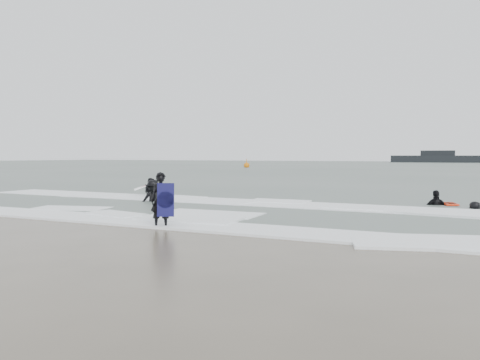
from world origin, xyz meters
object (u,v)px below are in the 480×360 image
at_px(surfer_right_near, 436,206).
at_px(buoy, 247,165).
at_px(surfer_centre, 161,228).
at_px(surfer_right_far, 475,210).
at_px(surfer_wading, 151,197).
at_px(surfer_breaker, 153,203).
at_px(vessel_horizon, 438,158).

relative_size(surfer_right_near, buoy, 1.10).
xyz_separation_m(surfer_centre, surfer_right_far, (8.28, 9.08, 0.00)).
distance_m(surfer_wading, surfer_right_near, 13.37).
bearing_deg(surfer_breaker, surfer_right_near, -14.57).
distance_m(surfer_breaker, buoy, 60.03).
xyz_separation_m(surfer_breaker, surfer_right_far, (12.88, 3.28, 0.00)).
xyz_separation_m(surfer_wading, surfer_breaker, (1.78, -2.18, 0.00)).
relative_size(surfer_wading, surfer_breaker, 0.81).
bearing_deg(surfer_wading, surfer_centre, 136.22).
height_order(surfer_breaker, vessel_horizon, vessel_horizon).
height_order(buoy, vessel_horizon, vessel_horizon).
height_order(surfer_right_far, vessel_horizon, vessel_horizon).
xyz_separation_m(surfer_wading, surfer_right_near, (13.23, 1.89, 0.00)).
distance_m(surfer_wading, surfer_breaker, 2.82).
bearing_deg(buoy, surfer_right_near, -57.29).
bearing_deg(vessel_horizon, surfer_wading, -92.59).
relative_size(surfer_wading, buoy, 0.93).
distance_m(surfer_wading, vessel_horizon, 132.32).
xyz_separation_m(surfer_centre, vessel_horizon, (-0.42, 140.16, 1.34)).
xyz_separation_m(surfer_centre, buoy, (-26.44, 61.71, 0.42)).
height_order(surfer_wading, surfer_right_near, surfer_right_near).
xyz_separation_m(surfer_centre, surfer_right_near, (6.85, 9.88, 0.00)).
height_order(surfer_right_near, buoy, buoy).
xyz_separation_m(surfer_breaker, surfer_right_near, (11.46, 4.08, 0.00)).
xyz_separation_m(surfer_wading, surfer_right_far, (14.66, 1.09, 0.00)).
bearing_deg(surfer_right_near, buoy, -77.88).
xyz_separation_m(surfer_right_near, surfer_right_far, (1.43, -0.80, 0.00)).
bearing_deg(vessel_horizon, buoy, -108.35).
height_order(surfer_wading, surfer_right_far, surfer_wading).
relative_size(surfer_centre, surfer_right_near, 0.91).
relative_size(surfer_centre, vessel_horizon, 0.06).
bearing_deg(buoy, surfer_right_far, -56.59).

